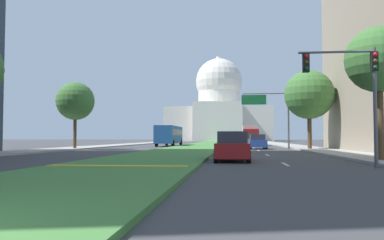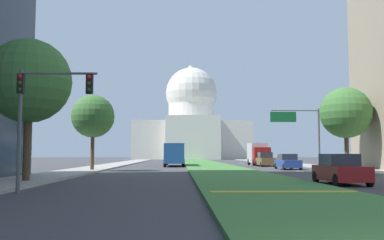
{
  "view_description": "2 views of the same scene",
  "coord_description": "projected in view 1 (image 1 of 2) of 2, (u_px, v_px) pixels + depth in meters",
  "views": [
    {
      "loc": [
        4.66,
        -3.86,
        1.33
      ],
      "look_at": [
        -2.8,
        66.59,
        4.53
      ],
      "focal_mm": 35.68,
      "sensor_mm": 36.0,
      "label": 1
    },
    {
      "loc": [
        -4.12,
        -5.58,
        1.64
      ],
      "look_at": [
        -2.25,
        53.63,
        6.32
      ],
      "focal_mm": 40.19,
      "sensor_mm": 36.0,
      "label": 2
    }
  ],
  "objects": [
    {
      "name": "street_tree_right_near",
      "position": [
        379.0,
        60.0,
        20.13
      ],
      "size": [
        3.48,
        3.48,
        7.18
      ],
      "color": "#4C3823",
      "rests_on": "ground_plane"
    },
    {
      "name": "sedan_lead_stopped",
      "position": [
        232.0,
        147.0,
        21.24
      ],
      "size": [
        1.9,
        4.25,
        1.65
      ],
      "color": "maroon",
      "rests_on": "ground_plane"
    },
    {
      "name": "overhead_guide_sign",
      "position": [
        271.0,
        108.0,
        43.28
      ],
      "size": [
        5.35,
        0.2,
        6.5
      ],
      "color": "#515456",
      "rests_on": "ground_plane"
    },
    {
      "name": "capitol_building",
      "position": [
        219.0,
        110.0,
        134.08
      ],
      "size": [
        35.72,
        27.29,
        29.92
      ],
      "color": "silver",
      "rests_on": "ground_plane"
    },
    {
      "name": "grass_median",
      "position": [
        204.0,
        145.0,
        62.77
      ],
      "size": [
        6.4,
        117.77,
        0.14
      ],
      "primitive_type": "cube",
      "color": "#427A38",
      "rests_on": "ground_plane"
    },
    {
      "name": "sidewalk_right",
      "position": [
        292.0,
        146.0,
        54.87
      ],
      "size": [
        4.0,
        117.77,
        0.15
      ],
      "primitive_type": "cube",
      "color": "#9E9991",
      "rests_on": "ground_plane"
    },
    {
      "name": "street_tree_right_mid",
      "position": [
        309.0,
        95.0,
        39.66
      ],
      "size": [
        5.1,
        5.1,
        8.31
      ],
      "color": "#4C3823",
      "rests_on": "ground_plane"
    },
    {
      "name": "box_truck_delivery",
      "position": [
        250.0,
        135.0,
        59.54
      ],
      "size": [
        2.4,
        6.4,
        3.2
      ],
      "color": "maroon",
      "rests_on": "ground_plane"
    },
    {
      "name": "sidewalk_left",
      "position": [
        113.0,
        145.0,
        57.67
      ],
      "size": [
        4.0,
        117.77,
        0.15
      ],
      "primitive_type": "cube",
      "color": "#9E9991",
      "rests_on": "ground_plane"
    },
    {
      "name": "lane_dashes_right",
      "position": [
        254.0,
        148.0,
        45.6
      ],
      "size": [
        0.16,
        57.54,
        0.01
      ],
      "color": "silver",
      "rests_on": "ground_plane"
    },
    {
      "name": "sedan_distant",
      "position": [
        250.0,
        141.0,
        53.38
      ],
      "size": [
        1.88,
        4.16,
        1.86
      ],
      "color": "brown",
      "rests_on": "ground_plane"
    },
    {
      "name": "ground_plane",
      "position": [
        207.0,
        144.0,
        69.27
      ],
      "size": [
        287.88,
        287.88,
        0.0
      ],
      "primitive_type": "plane",
      "color": "#3D3D3F"
    },
    {
      "name": "median_curb_nose",
      "position": [
        117.0,
        166.0,
        15.5
      ],
      "size": [
        5.76,
        0.5,
        0.04
      ],
      "primitive_type": "cube",
      "color": "gold",
      "rests_on": "grass_median"
    },
    {
      "name": "traffic_light_near_right",
      "position": [
        354.0,
        80.0,
        16.5
      ],
      "size": [
        3.34,
        0.35,
        5.2
      ],
      "color": "#515456",
      "rests_on": "ground_plane"
    },
    {
      "name": "sedan_midblock",
      "position": [
        257.0,
        142.0,
        43.11
      ],
      "size": [
        1.95,
        4.71,
        1.64
      ],
      "color": "navy",
      "rests_on": "ground_plane"
    },
    {
      "name": "city_bus",
      "position": [
        169.0,
        134.0,
        56.57
      ],
      "size": [
        2.62,
        11.0,
        2.95
      ],
      "color": "#1E4C8C",
      "rests_on": "ground_plane"
    },
    {
      "name": "street_tree_left_mid",
      "position": [
        75.0,
        101.0,
        41.6
      ],
      "size": [
        4.15,
        4.15,
        7.34
      ],
      "color": "#4C3823",
      "rests_on": "ground_plane"
    }
  ]
}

